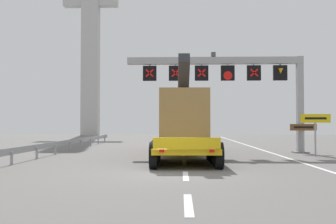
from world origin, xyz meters
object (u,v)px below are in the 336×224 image
at_px(heavy_haul_truck_yellow, 182,122).
at_px(bridge_pylon_distant, 91,26).
at_px(exit_sign_yellow, 315,124).
at_px(overhead_lane_gantry, 235,75).
at_px(tourist_info_sign_brown, 303,131).

relative_size(heavy_haul_truck_yellow, bridge_pylon_distant, 0.40).
height_order(heavy_haul_truck_yellow, exit_sign_yellow, heavy_haul_truck_yellow).
bearing_deg(heavy_haul_truck_yellow, overhead_lane_gantry, 31.94).
xyz_separation_m(heavy_haul_truck_yellow, bridge_pylon_distant, (-15.04, 41.85, 16.23)).
xyz_separation_m(overhead_lane_gantry, exit_sign_yellow, (4.13, -3.08, -3.18)).
distance_m(heavy_haul_truck_yellow, tourist_info_sign_brown, 7.84).
xyz_separation_m(overhead_lane_gantry, bridge_pylon_distant, (-18.46, 39.72, 13.18)).
xyz_separation_m(overhead_lane_gantry, heavy_haul_truck_yellow, (-3.42, -2.13, -3.05)).
xyz_separation_m(heavy_haul_truck_yellow, tourist_info_sign_brown, (7.65, 1.64, -0.56)).
height_order(tourist_info_sign_brown, bridge_pylon_distant, bridge_pylon_distant).
distance_m(heavy_haul_truck_yellow, bridge_pylon_distant, 47.34).
relative_size(overhead_lane_gantry, bridge_pylon_distant, 0.33).
relative_size(overhead_lane_gantry, heavy_haul_truck_yellow, 0.82).
bearing_deg(bridge_pylon_distant, heavy_haul_truck_yellow, -70.23).
distance_m(overhead_lane_gantry, heavy_haul_truck_yellow, 5.05).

